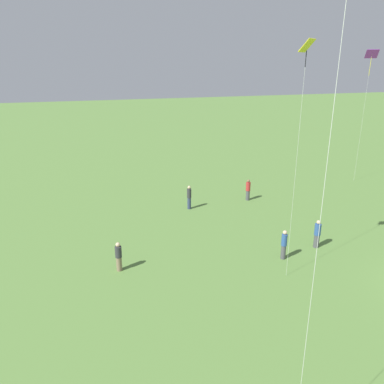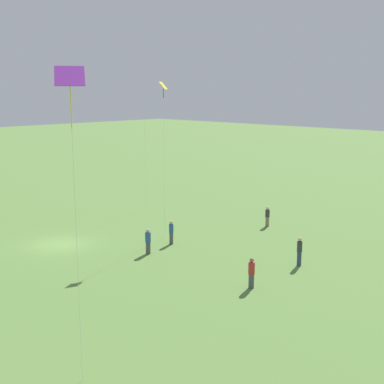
% 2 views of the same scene
% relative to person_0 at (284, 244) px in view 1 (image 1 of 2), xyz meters
% --- Properties ---
extents(person_0, '(0.36, 0.36, 1.77)m').
position_rel_person_0_xyz_m(person_0, '(0.00, 0.00, 0.00)').
color(person_0, '#4C4C51').
rests_on(person_0, ground_plane).
extents(person_1, '(0.42, 0.42, 1.78)m').
position_rel_person_0_xyz_m(person_1, '(-0.54, 2.73, -0.02)').
color(person_1, '#4C4C51').
rests_on(person_1, ground_plane).
extents(person_2, '(0.52, 0.52, 1.78)m').
position_rel_person_0_xyz_m(person_2, '(-9.64, 2.91, -0.01)').
color(person_2, '#4C4C51').
rests_on(person_2, ground_plane).
extents(person_3, '(0.47, 0.47, 1.88)m').
position_rel_person_0_xyz_m(person_3, '(-9.43, -2.34, 0.06)').
color(person_3, '#333D5B').
rests_on(person_3, ground_plane).
extents(person_4, '(0.43, 0.43, 1.67)m').
position_rel_person_0_xyz_m(person_4, '(-1.97, -9.10, -0.07)').
color(person_4, '#847056').
rests_on(person_4, ground_plane).
extents(kite_0, '(0.78, 0.86, 11.70)m').
position_rel_person_0_xyz_m(kite_0, '(1.65, -0.87, 9.85)').
color(kite_0, yellow).
rests_on(kite_0, ground_plane).
extents(kite_4, '(1.23, 1.31, 11.98)m').
position_rel_person_0_xyz_m(kite_4, '(-11.01, 15.33, 10.32)').
color(kite_4, purple).
rests_on(kite_4, ground_plane).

